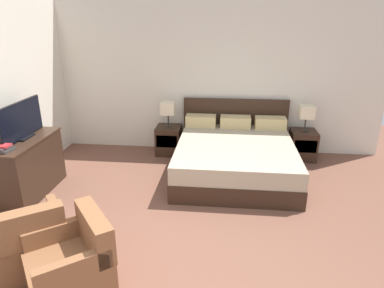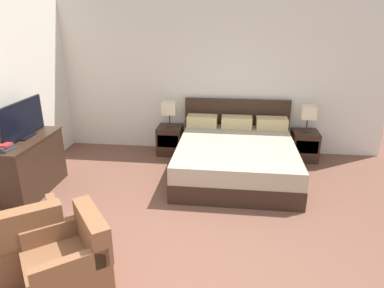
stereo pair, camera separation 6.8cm
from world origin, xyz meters
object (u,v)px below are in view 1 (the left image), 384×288
(nightstand_left, at_px, (169,140))
(table_lamp_right, at_px, (307,112))
(tv, at_px, (21,121))
(book_small_top, at_px, (1,146))
(book_red_cover, at_px, (3,150))
(armchair_by_window, at_px, (29,242))
(nightstand_right, at_px, (303,145))
(armchair_companion, at_px, (73,266))
(dresser, at_px, (26,166))
(table_lamp_left, at_px, (168,108))
(bed, at_px, (235,156))
(book_blue_cover, at_px, (1,148))

(nightstand_left, distance_m, table_lamp_right, 2.50)
(tv, bearing_deg, book_small_top, -89.87)
(book_red_cover, xyz_separation_m, armchair_by_window, (0.85, -1.04, -0.55))
(book_red_cover, bearing_deg, nightstand_right, 27.78)
(table_lamp_right, distance_m, armchair_companion, 4.47)
(dresser, relative_size, armchair_companion, 1.26)
(nightstand_left, relative_size, armchair_by_window, 0.54)
(table_lamp_left, bearing_deg, nightstand_right, -0.03)
(nightstand_right, bearing_deg, nightstand_left, 180.00)
(table_lamp_left, bearing_deg, bed, -31.81)
(table_lamp_left, xyz_separation_m, book_red_cover, (-1.72, -2.19, -0.02))
(nightstand_right, xyz_separation_m, table_lamp_right, (-0.00, 0.00, 0.60))
(armchair_companion, bearing_deg, nightstand_left, 85.44)
(book_small_top, bearing_deg, armchair_companion, -42.36)
(armchair_companion, bearing_deg, dresser, 129.78)
(nightstand_left, height_order, table_lamp_right, table_lamp_right)
(bed, relative_size, table_lamp_right, 4.62)
(book_red_cover, bearing_deg, table_lamp_right, 27.80)
(table_lamp_left, bearing_deg, dresser, -134.64)
(table_lamp_right, relative_size, armchair_companion, 0.48)
(book_red_cover, height_order, book_small_top, book_small_top)
(nightstand_left, bearing_deg, table_lamp_right, 0.03)
(table_lamp_left, bearing_deg, nightstand_left, -90.00)
(book_blue_cover, height_order, armchair_by_window, book_blue_cover)
(nightstand_right, relative_size, armchair_companion, 0.53)
(tv, distance_m, armchair_by_window, 1.93)
(dresser, bearing_deg, table_lamp_right, 22.91)
(book_red_cover, bearing_deg, bed, 26.05)
(table_lamp_left, distance_m, table_lamp_right, 2.43)
(bed, xyz_separation_m, book_blue_cover, (-2.96, -1.43, 0.58))
(book_blue_cover, bearing_deg, bed, 25.87)
(dresser, relative_size, book_red_cover, 5.19)
(table_lamp_right, bearing_deg, armchair_companion, -127.62)
(book_red_cover, xyz_separation_m, armchair_companion, (1.44, -1.33, -0.55))
(bed, relative_size, tv, 2.20)
(bed, relative_size, armchair_companion, 2.21)
(nightstand_left, xyz_separation_m, table_lamp_right, (2.43, 0.00, 0.60))
(table_lamp_left, height_order, tv, tv)
(armchair_by_window, distance_m, armchair_companion, 0.66)
(armchair_by_window, bearing_deg, nightstand_left, 74.89)
(bed, height_order, armchair_companion, bed)
(book_blue_cover, distance_m, armchair_companion, 2.06)
(dresser, height_order, book_red_cover, book_red_cover)
(nightstand_left, xyz_separation_m, armchair_companion, (-0.28, -3.51, 0.03))
(dresser, bearing_deg, tv, 87.90)
(bed, xyz_separation_m, table_lamp_right, (1.21, 0.75, 0.57))
(armchair_companion, bearing_deg, table_lamp_left, 85.45)
(bed, relative_size, book_blue_cover, 9.15)
(dresser, bearing_deg, nightstand_right, 22.89)
(book_red_cover, distance_m, armchair_by_window, 1.45)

